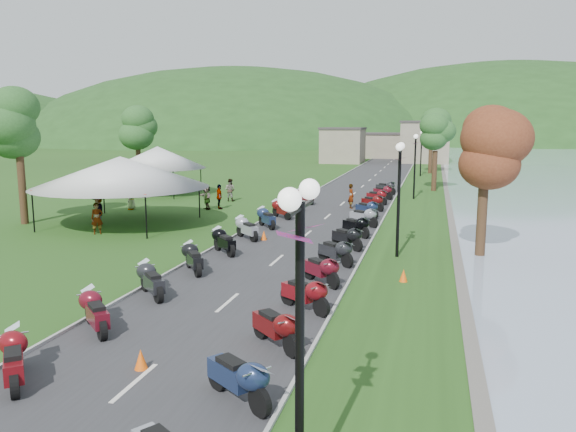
# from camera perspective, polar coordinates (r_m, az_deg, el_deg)

# --- Properties ---
(road) EXTENTS (7.00, 120.00, 0.02)m
(road) POSITION_cam_1_polar(r_m,az_deg,el_deg) (47.58, 6.70, 2.24)
(road) COLOR #333335
(road) RESTS_ON ground
(hills_backdrop) EXTENTS (360.00, 120.00, 76.00)m
(hills_backdrop) POSITION_cam_1_polar(r_m,az_deg,el_deg) (206.96, 12.89, 7.52)
(hills_backdrop) COLOR #285621
(hills_backdrop) RESTS_ON ground
(far_building) EXTENTS (18.00, 16.00, 5.00)m
(far_building) POSITION_cam_1_polar(r_m,az_deg,el_deg) (92.22, 9.39, 7.16)
(far_building) COLOR gray
(far_building) RESTS_ON ground
(moto_row_left) EXTENTS (2.60, 42.39, 1.10)m
(moto_row_left) POSITION_cam_1_polar(r_m,az_deg,el_deg) (22.68, -9.67, -4.34)
(moto_row_left) COLOR #331411
(moto_row_left) RESTS_ON ground
(moto_row_right) EXTENTS (2.60, 42.32, 1.10)m
(moto_row_right) POSITION_cam_1_polar(r_m,az_deg,el_deg) (28.20, 6.37, -1.57)
(moto_row_right) COLOR #331411
(moto_row_right) RESTS_ON ground
(streetlamp_near) EXTENTS (1.40, 1.40, 5.00)m
(streetlamp_near) POSITION_cam_1_polar(r_m,az_deg,el_deg) (8.52, 1.20, -13.97)
(streetlamp_near) COLOR black
(streetlamp_near) RESTS_ON ground
(vendor_tent_main) EXTENTS (6.80, 6.80, 4.00)m
(vendor_tent_main) POSITION_cam_1_polar(r_m,az_deg,el_deg) (34.19, -16.55, 2.48)
(vendor_tent_main) COLOR silver
(vendor_tent_main) RESTS_ON ground
(vendor_tent_side) EXTENTS (5.35, 5.35, 4.00)m
(vendor_tent_side) POSITION_cam_1_polar(r_m,az_deg,el_deg) (48.28, -13.05, 4.54)
(vendor_tent_side) COLOR silver
(vendor_tent_side) RESTS_ON ground
(tree_park_left) EXTENTS (3.46, 3.46, 9.61)m
(tree_park_left) POSITION_cam_1_polar(r_m,az_deg,el_deg) (36.31, -25.68, 6.77)
(tree_park_left) COLOR #336C2C
(tree_park_left) RESTS_ON ground
(tree_lakeside) EXTENTS (2.81, 2.81, 7.82)m
(tree_lakeside) POSITION_cam_1_polar(r_m,az_deg,el_deg) (26.26, 19.34, 4.56)
(tree_lakeside) COLOR #336C2C
(tree_lakeside) RESTS_ON ground
(pedestrian_a) EXTENTS (0.77, 0.73, 1.70)m
(pedestrian_a) POSITION_cam_1_polar(r_m,az_deg,el_deg) (31.87, -18.75, -1.75)
(pedestrian_a) COLOR slate
(pedestrian_a) RESTS_ON ground
(pedestrian_b) EXTENTS (0.90, 0.60, 1.72)m
(pedestrian_b) POSITION_cam_1_polar(r_m,az_deg,el_deg) (43.23, -5.89, 1.52)
(pedestrian_b) COLOR slate
(pedestrian_b) RESTS_ON ground
(pedestrian_c) EXTENTS (1.09, 1.26, 1.85)m
(pedestrian_c) POSITION_cam_1_polar(r_m,az_deg,el_deg) (34.31, -18.63, -0.98)
(pedestrian_c) COLOR slate
(pedestrian_c) RESTS_ON ground
(traffic_cone_near) EXTENTS (0.33, 0.33, 0.52)m
(traffic_cone_near) POSITION_cam_1_polar(r_m,az_deg,el_deg) (14.39, -14.72, -13.92)
(traffic_cone_near) COLOR #F2590C
(traffic_cone_near) RESTS_ON ground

